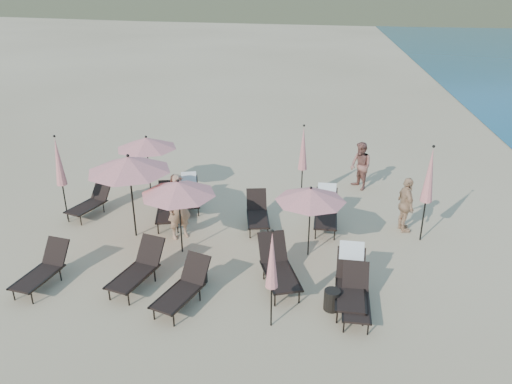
# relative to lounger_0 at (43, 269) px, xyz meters

# --- Properties ---
(ground) EXTENTS (800.00, 800.00, 0.00)m
(ground) POSITION_rel_lounger_0_xyz_m (4.91, 0.24, -0.44)
(ground) COLOR #D6BA8C
(ground) RESTS_ON ground
(lounger_0) EXTENTS (0.91, 1.71, 0.94)m
(lounger_0) POSITION_rel_lounger_0_xyz_m (0.00, 0.00, 0.00)
(lounger_0) COLOR black
(lounger_0) RESTS_ON ground
(lounger_1) EXTENTS (1.10, 1.83, 0.99)m
(lounger_1) POSITION_rel_lounger_0_xyz_m (2.28, 0.27, 0.02)
(lounger_1) COLOR black
(lounger_1) RESTS_ON ground
(lounger_2) EXTENTS (1.16, 1.78, 0.96)m
(lounger_2) POSITION_rel_lounger_0_xyz_m (3.56, -0.36, 0.01)
(lounger_2) COLOR black
(lounger_2) RESTS_ON ground
(lounger_3) EXTENTS (1.25, 1.95, 1.05)m
(lounger_3) POSITION_rel_lounger_0_xyz_m (5.62, 0.70, 0.05)
(lounger_3) COLOR black
(lounger_3) RESTS_ON ground
(lounger_4) EXTENTS (0.65, 1.61, 0.92)m
(lounger_4) POSITION_rel_lounger_0_xyz_m (7.41, -0.21, -0.01)
(lounger_4) COLOR black
(lounger_4) RESTS_ON ground
(lounger_5) EXTENTS (0.74, 1.86, 1.14)m
(lounger_5) POSITION_rel_lounger_0_xyz_m (7.32, 0.28, 0.11)
(lounger_5) COLOR black
(lounger_5) RESTS_ON ground
(lounger_6) EXTENTS (1.10, 1.72, 0.93)m
(lounger_6) POSITION_rel_lounger_0_xyz_m (-0.53, 3.91, -0.00)
(lounger_6) COLOR black
(lounger_6) RESTS_ON ground
(lounger_7) EXTENTS (1.07, 1.92, 1.04)m
(lounger_7) POSITION_rel_lounger_0_xyz_m (2.04, 3.75, 0.05)
(lounger_7) COLOR black
(lounger_7) RESTS_ON ground
(lounger_8) EXTENTS (0.95, 1.65, 0.97)m
(lounger_8) POSITION_rel_lounger_0_xyz_m (2.41, 4.87, 0.03)
(lounger_8) COLOR black
(lounger_8) RESTS_ON ground
(lounger_9) EXTENTS (0.89, 1.71, 0.93)m
(lounger_9) POSITION_rel_lounger_0_xyz_m (4.76, 3.73, -0.00)
(lounger_9) COLOR black
(lounger_9) RESTS_ON ground
(lounger_10) EXTENTS (0.69, 1.79, 1.10)m
(lounger_10) POSITION_rel_lounger_0_xyz_m (6.79, 4.01, 0.09)
(lounger_10) COLOR black
(lounger_10) RESTS_ON ground
(umbrella_open_0) EXTENTS (2.32, 2.32, 2.49)m
(umbrella_open_0) POSITION_rel_lounger_0_xyz_m (1.34, 2.69, 1.77)
(umbrella_open_0) COLOR black
(umbrella_open_0) RESTS_ON ground
(umbrella_open_1) EXTENTS (1.98, 1.98, 2.13)m
(umbrella_open_1) POSITION_rel_lounger_0_xyz_m (2.91, 1.94, 1.44)
(umbrella_open_1) COLOR black
(umbrella_open_1) RESTS_ON ground
(umbrella_open_2) EXTENTS (1.85, 1.85, 2.00)m
(umbrella_open_2) POSITION_rel_lounger_0_xyz_m (6.32, 2.20, 1.33)
(umbrella_open_2) COLOR black
(umbrella_open_2) RESTS_ON ground
(umbrella_open_3) EXTENTS (1.99, 1.99, 2.15)m
(umbrella_open_3) POSITION_rel_lounger_0_xyz_m (0.87, 5.53, 1.46)
(umbrella_open_3) COLOR black
(umbrella_open_3) RESTS_ON ground
(umbrella_closed_0) EXTENTS (0.27, 0.27, 2.32)m
(umbrella_closed_0) POSITION_rel_lounger_0_xyz_m (5.60, -0.90, 1.18)
(umbrella_closed_0) COLOR black
(umbrella_closed_0) RESTS_ON ground
(umbrella_closed_1) EXTENTS (0.33, 0.33, 2.84)m
(umbrella_closed_1) POSITION_rel_lounger_0_xyz_m (9.48, 3.41, 1.54)
(umbrella_closed_1) COLOR black
(umbrella_closed_1) RESTS_ON ground
(umbrella_closed_2) EXTENTS (0.32, 0.32, 2.71)m
(umbrella_closed_2) POSITION_rel_lounger_0_xyz_m (-1.13, 3.47, 1.45)
(umbrella_closed_2) COLOR black
(umbrella_closed_2) RESTS_ON ground
(umbrella_closed_3) EXTENTS (0.31, 0.31, 2.63)m
(umbrella_closed_3) POSITION_rel_lounger_0_xyz_m (6.00, 5.76, 1.39)
(umbrella_closed_3) COLOR black
(umbrella_closed_3) RESTS_ON ground
(side_table_0) EXTENTS (0.40, 0.40, 0.46)m
(side_table_0) POSITION_rel_lounger_0_xyz_m (3.70, 0.57, -0.21)
(side_table_0) COLOR black
(side_table_0) RESTS_ON ground
(side_table_1) EXTENTS (0.37, 0.37, 0.49)m
(side_table_1) POSITION_rel_lounger_0_xyz_m (6.90, -0.16, -0.19)
(side_table_1) COLOR black
(side_table_1) RESTS_ON ground
(beachgoer_a) EXTENTS (0.84, 0.79, 1.92)m
(beachgoer_a) POSITION_rel_lounger_0_xyz_m (2.65, 2.76, 0.52)
(beachgoer_a) COLOR tan
(beachgoer_a) RESTS_ON ground
(beachgoer_b) EXTENTS (0.97, 1.03, 1.69)m
(beachgoer_b) POSITION_rel_lounger_0_xyz_m (7.99, 7.04, 0.41)
(beachgoer_b) COLOR #91574A
(beachgoer_b) RESTS_ON ground
(beachgoer_c) EXTENTS (0.61, 1.04, 1.66)m
(beachgoer_c) POSITION_rel_lounger_0_xyz_m (9.07, 3.95, 0.39)
(beachgoer_c) COLOR tan
(beachgoer_c) RESTS_ON ground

